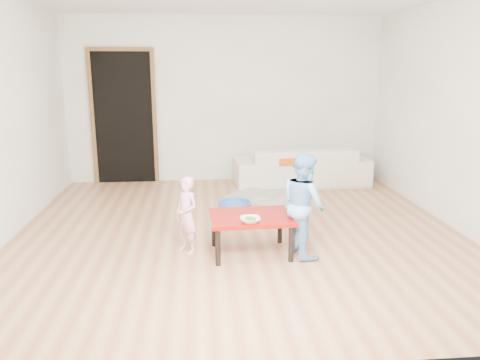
{
  "coord_description": "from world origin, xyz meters",
  "views": [
    {
      "loc": [
        -0.43,
        -5.04,
        1.85
      ],
      "look_at": [
        0.0,
        -0.2,
        0.65
      ],
      "focal_mm": 35.0,
      "sensor_mm": 36.0,
      "label": 1
    }
  ],
  "objects": [
    {
      "name": "right_wall",
      "position": [
        2.5,
        0.0,
        1.3
      ],
      "size": [
        0.02,
        5.0,
        2.6
      ],
      "primitive_type": "cube",
      "color": "white",
      "rests_on": "floor"
    },
    {
      "name": "cushion",
      "position": [
        0.94,
        1.79,
        0.45
      ],
      "size": [
        0.42,
        0.37,
        0.11
      ],
      "primitive_type": "cube",
      "rotation": [
        0.0,
        0.0,
        0.02
      ],
      "color": "#CB4D16",
      "rests_on": "sofa"
    },
    {
      "name": "sofa",
      "position": [
        1.16,
        2.05,
        0.3
      ],
      "size": [
        2.11,
        0.91,
        0.61
      ],
      "primitive_type": "imported",
      "rotation": [
        0.0,
        0.0,
        3.19
      ],
      "color": "beige",
      "rests_on": "floor"
    },
    {
      "name": "doorway",
      "position": [
        -1.6,
        2.48,
        1.02
      ],
      "size": [
        1.02,
        0.08,
        2.11
      ],
      "primitive_type": null,
      "color": "brown",
      "rests_on": "back_wall"
    },
    {
      "name": "floor",
      "position": [
        0.0,
        0.0,
        0.0
      ],
      "size": [
        5.0,
        5.0,
        0.01
      ],
      "primitive_type": "cube",
      "color": "#9E6344",
      "rests_on": "ground"
    },
    {
      "name": "red_table",
      "position": [
        0.07,
        -0.66,
        0.2
      ],
      "size": [
        0.83,
        0.64,
        0.4
      ],
      "primitive_type": null,
      "rotation": [
        0.0,
        0.0,
        0.04
      ],
      "color": "#8F0C07",
      "rests_on": "floor"
    },
    {
      "name": "child_blue",
      "position": [
        0.58,
        -0.71,
        0.51
      ],
      "size": [
        0.53,
        0.6,
        1.03
      ],
      "primitive_type": "imported",
      "rotation": [
        0.0,
        0.0,
        1.89
      ],
      "color": "#68A3F1",
      "rests_on": "floor"
    },
    {
      "name": "bowl",
      "position": [
        0.04,
        -0.87,
        0.43
      ],
      "size": [
        0.19,
        0.19,
        0.05
      ],
      "primitive_type": "imported",
      "color": "white",
      "rests_on": "red_table"
    },
    {
      "name": "blanket",
      "position": [
        0.51,
        1.28,
        0.03
      ],
      "size": [
        1.31,
        1.22,
        0.05
      ],
      "primitive_type": null,
      "rotation": [
        0.0,
        0.0,
        -0.39
      ],
      "color": "beige",
      "rests_on": "floor"
    },
    {
      "name": "back_wall",
      "position": [
        0.0,
        2.5,
        1.3
      ],
      "size": [
        5.0,
        0.02,
        2.6
      ],
      "primitive_type": "cube",
      "color": "white",
      "rests_on": "floor"
    },
    {
      "name": "broccoli",
      "position": [
        0.04,
        -0.87,
        0.43
      ],
      "size": [
        0.12,
        0.12,
        0.06
      ],
      "primitive_type": null,
      "color": "#2D5919",
      "rests_on": "red_table"
    },
    {
      "name": "child_pink",
      "position": [
        -0.57,
        -0.57,
        0.39
      ],
      "size": [
        0.33,
        0.34,
        0.78
      ],
      "primitive_type": "imported",
      "rotation": [
        0.0,
        0.0,
        -0.88
      ],
      "color": "pink",
      "rests_on": "floor"
    },
    {
      "name": "basin",
      "position": [
        0.01,
        0.72,
        0.07
      ],
      "size": [
        0.42,
        0.42,
        0.13
      ],
      "primitive_type": "imported",
      "color": "#3166BC",
      "rests_on": "floor"
    }
  ]
}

